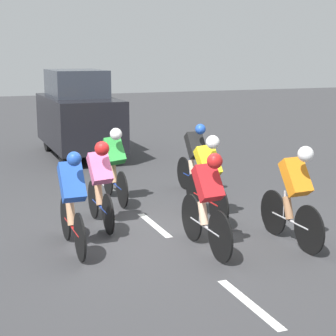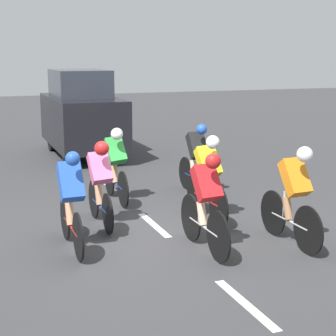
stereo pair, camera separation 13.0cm
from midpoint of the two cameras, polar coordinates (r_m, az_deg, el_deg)
The scene contains 12 objects.
ground_plane at distance 9.12m, azimuth -0.40°, elevation -6.33°, with size 60.00×60.00×0.00m, color #38383A.
lane_stripe_near at distance 6.66m, azimuth 8.46°, elevation -13.48°, with size 0.12×1.40×0.01m, color white.
lane_stripe_mid at distance 9.39m, azimuth -1.04°, elevation -5.78°, with size 0.12×1.40×0.01m, color white.
lane_stripe_far at distance 12.34m, azimuth -6.00°, elevation -1.57°, with size 0.12×1.40×0.01m, color white.
cyclist_blue at distance 8.10m, azimuth -9.37°, elevation -3.10°, with size 0.33×1.67×1.50m.
cyclist_pink at distance 9.15m, azimuth -6.50°, elevation -1.29°, with size 0.35×1.62×1.46m.
cyclist_yellow at distance 9.46m, azimuth 4.45°, elevation -0.77°, with size 0.37×1.66×1.50m.
cyclist_black at distance 11.16m, azimuth 3.25°, elevation 1.02°, with size 0.33×1.67×1.47m.
cyclist_green at distance 10.65m, azimuth -4.99°, elevation 0.53°, with size 0.37×1.67×1.47m.
cyclist_red at distance 7.95m, azimuth 4.33°, elevation -3.31°, with size 0.34×1.69×1.49m.
cyclist_orange at distance 8.41m, azimuth 13.09°, elevation -2.51°, with size 0.33×1.66×1.53m.
support_car at distance 15.58m, azimuth -8.52°, elevation 5.44°, with size 1.70×3.83×2.35m.
Camera 2 is at (2.92, 8.17, 2.82)m, focal length 60.00 mm.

